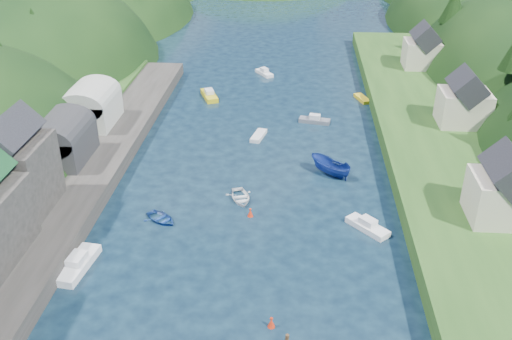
{
  "coord_description": "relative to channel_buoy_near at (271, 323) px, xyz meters",
  "views": [
    {
      "loc": [
        4.59,
        -32.09,
        36.22
      ],
      "look_at": [
        0.0,
        28.0,
        4.0
      ],
      "focal_mm": 40.0,
      "sensor_mm": 36.0,
      "label": 1
    }
  ],
  "objects": [
    {
      "name": "hillside_right",
      "position": [
        41.96,
        68.97,
        -7.89
      ],
      "size": [
        36.0,
        245.56,
        48.0
      ],
      "color": "black",
      "rests_on": "ground"
    },
    {
      "name": "terrace_right",
      "position": [
        21.96,
        33.97,
        0.72
      ],
      "size": [
        16.0,
        120.0,
        2.4
      ],
      "primitive_type": "cube",
      "color": "#234719",
      "rests_on": "ground"
    },
    {
      "name": "ground",
      "position": [
        -3.04,
        43.97,
        -0.48
      ],
      "size": [
        600.0,
        600.0,
        0.0
      ],
      "primitive_type": "plane",
      "color": "black",
      "rests_on": "ground"
    },
    {
      "name": "hill_trees",
      "position": [
        -2.22,
        58.45,
        10.58
      ],
      "size": [
        91.24,
        149.58,
        12.4
      ],
      "color": "black",
      "rests_on": "ground"
    },
    {
      "name": "moored_boats",
      "position": [
        -5.74,
        15.16,
        0.19
      ],
      "size": [
        36.56,
        90.64,
        2.39
      ],
      "color": "navy",
      "rests_on": "ground"
    },
    {
      "name": "quay_left",
      "position": [
        -27.04,
        13.97,
        0.52
      ],
      "size": [
        12.0,
        110.0,
        2.0
      ],
      "primitive_type": "cube",
      "color": "#2D2B28",
      "rests_on": "ground"
    },
    {
      "name": "channel_buoy_far",
      "position": [
        -3.4,
        17.92,
        0.0
      ],
      "size": [
        0.7,
        0.7,
        1.1
      ],
      "color": "red",
      "rests_on": "ground"
    },
    {
      "name": "right_bank_cottages",
      "position": [
        24.96,
        42.3,
        5.36
      ],
      "size": [
        9.0,
        59.24,
        8.41
      ],
      "color": "beige",
      "rests_on": "terrace_right"
    },
    {
      "name": "boat_sheds",
      "position": [
        -29.04,
        32.97,
        4.79
      ],
      "size": [
        7.0,
        21.0,
        7.5
      ],
      "color": "#2D2D30",
      "rests_on": "quay_left"
    },
    {
      "name": "hillside_left",
      "position": [
        -48.04,
        68.97,
        -8.51
      ],
      "size": [
        44.0,
        245.56,
        52.0
      ],
      "color": "black",
      "rests_on": "ground"
    },
    {
      "name": "far_hills",
      "position": [
        -1.83,
        167.98,
        -11.28
      ],
      "size": [
        103.0,
        68.0,
        44.0
      ],
      "color": "black",
      "rests_on": "ground"
    },
    {
      "name": "channel_buoy_near",
      "position": [
        0.0,
        0.0,
        0.0
      ],
      "size": [
        0.7,
        0.7,
        1.1
      ],
      "color": "red",
      "rests_on": "ground"
    }
  ]
}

